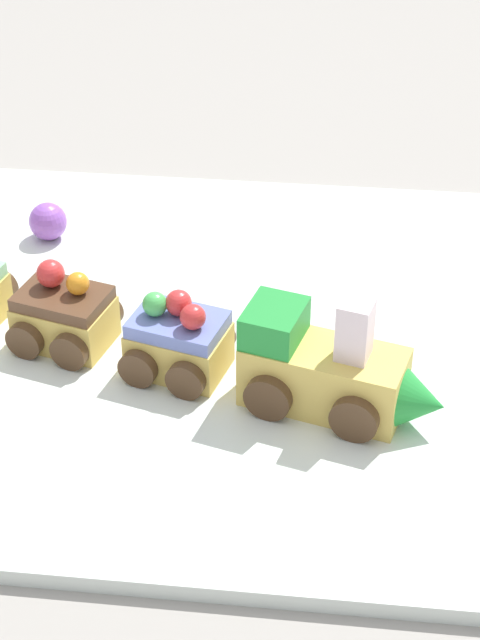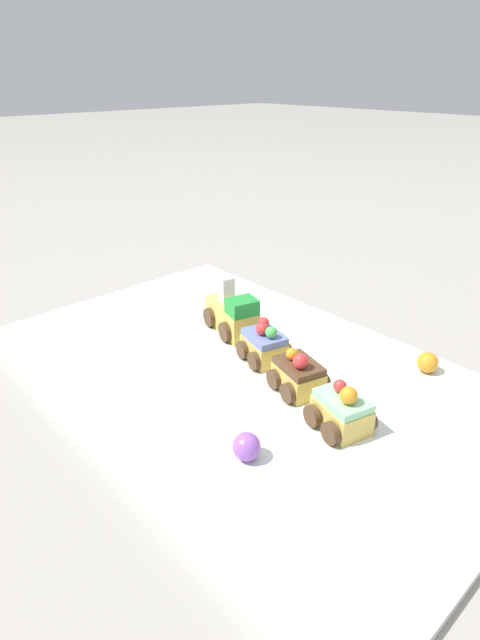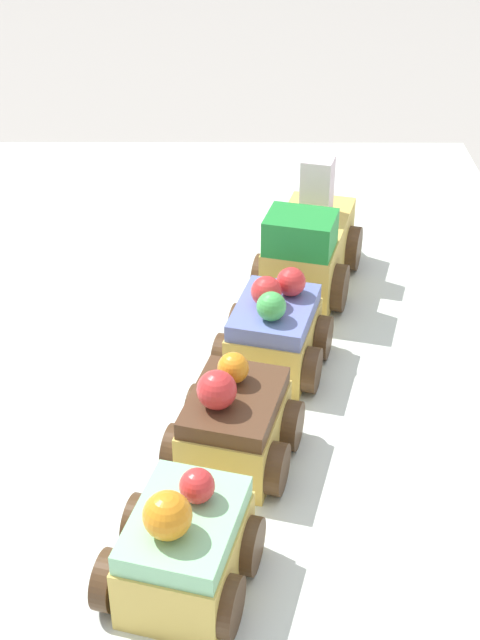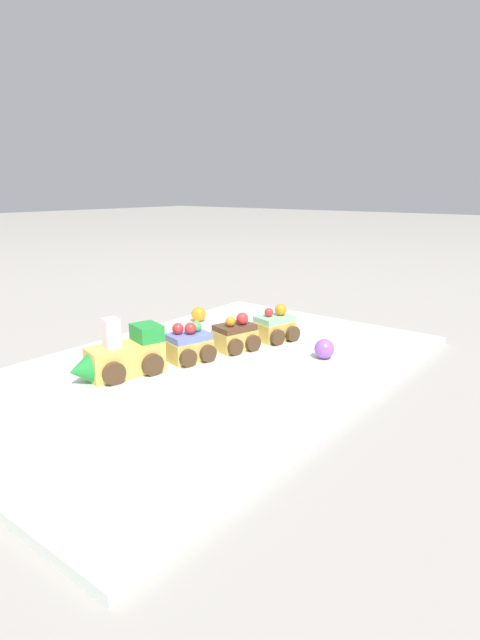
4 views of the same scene
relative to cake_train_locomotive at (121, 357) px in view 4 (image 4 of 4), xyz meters
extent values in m
plane|color=gray|center=(-0.11, 0.07, -0.04)|extent=(10.00, 10.00, 0.00)
cube|color=silver|center=(-0.11, 0.07, -0.03)|extent=(0.74, 0.48, 0.01)
cube|color=#E0BC56|center=(-0.01, 0.00, 0.00)|extent=(0.11, 0.07, 0.04)
cube|color=green|center=(-0.04, 0.01, 0.03)|extent=(0.05, 0.05, 0.02)
cone|color=green|center=(0.06, -0.02, -0.01)|extent=(0.04, 0.05, 0.04)
cube|color=white|center=(0.01, 0.00, 0.03)|extent=(0.03, 0.03, 0.02)
cube|color=white|center=(0.01, 0.00, 0.05)|extent=(0.03, 0.03, 0.02)
cylinder|color=#4C331E|center=(0.01, -0.03, -0.01)|extent=(0.03, 0.02, 0.03)
cylinder|color=#4C331E|center=(0.03, 0.02, -0.01)|extent=(0.03, 0.02, 0.03)
cylinder|color=#4C331E|center=(-0.04, -0.02, -0.01)|extent=(0.03, 0.02, 0.03)
cylinder|color=#4C331E|center=(-0.03, 0.04, -0.01)|extent=(0.03, 0.02, 0.03)
cube|color=#E0BC56|center=(-0.11, 0.03, -0.01)|extent=(0.07, 0.06, 0.03)
cube|color=#6B7AC6|center=(-0.11, 0.03, 0.01)|extent=(0.07, 0.06, 0.01)
sphere|color=#4CBC56|center=(-0.12, 0.03, 0.02)|extent=(0.02, 0.02, 0.02)
sphere|color=red|center=(-0.11, 0.03, 0.02)|extent=(0.02, 0.02, 0.02)
sphere|color=red|center=(-0.10, 0.02, 0.02)|extent=(0.02, 0.02, 0.02)
cylinder|color=#4C331E|center=(-0.10, 0.00, -0.01)|extent=(0.03, 0.01, 0.03)
cylinder|color=#4C331E|center=(-0.08, 0.05, -0.01)|extent=(0.03, 0.01, 0.03)
cylinder|color=#4C331E|center=(-0.13, 0.01, -0.01)|extent=(0.03, 0.01, 0.03)
cylinder|color=#4C331E|center=(-0.12, 0.06, -0.01)|extent=(0.03, 0.01, 0.03)
cube|color=#E0BC56|center=(-0.19, 0.05, -0.01)|extent=(0.07, 0.06, 0.03)
cube|color=brown|center=(-0.19, 0.05, 0.01)|extent=(0.07, 0.06, 0.01)
sphere|color=red|center=(-0.20, 0.06, 0.02)|extent=(0.02, 0.02, 0.02)
sphere|color=orange|center=(-0.18, 0.05, 0.02)|extent=(0.02, 0.02, 0.02)
cylinder|color=#4C331E|center=(-0.18, 0.02, -0.01)|extent=(0.03, 0.01, 0.03)
cylinder|color=#4C331E|center=(-0.17, 0.07, -0.01)|extent=(0.03, 0.01, 0.03)
cylinder|color=#4C331E|center=(-0.22, 0.03, -0.01)|extent=(0.03, 0.01, 0.03)
cylinder|color=#4C331E|center=(-0.20, 0.08, -0.01)|extent=(0.03, 0.01, 0.03)
cube|color=#E0BC56|center=(-0.28, 0.08, -0.01)|extent=(0.07, 0.06, 0.03)
cube|color=#93DBA3|center=(-0.28, 0.08, 0.01)|extent=(0.07, 0.06, 0.01)
sphere|color=orange|center=(-0.29, 0.08, 0.03)|extent=(0.03, 0.03, 0.02)
sphere|color=red|center=(-0.27, 0.07, 0.02)|extent=(0.02, 0.02, 0.02)
cylinder|color=#4C331E|center=(-0.27, 0.04, -0.01)|extent=(0.03, 0.01, 0.03)
cylinder|color=#4C331E|center=(-0.26, 0.10, -0.01)|extent=(0.03, 0.01, 0.03)
cylinder|color=#4C331E|center=(-0.30, 0.05, -0.01)|extent=(0.03, 0.01, 0.03)
cylinder|color=#4C331E|center=(-0.29, 0.11, -0.01)|extent=(0.03, 0.01, 0.03)
sphere|color=#9956C6|center=(-0.24, 0.19, -0.01)|extent=(0.03, 0.03, 0.03)
sphere|color=orange|center=(-0.29, -0.12, -0.01)|extent=(0.03, 0.03, 0.03)
camera|label=1|loc=(0.00, -0.56, 0.43)|focal=60.00mm
camera|label=2|loc=(-0.55, 0.49, 0.35)|focal=28.00mm
camera|label=3|loc=(-0.56, 0.05, 0.29)|focal=50.00mm
camera|label=4|loc=(0.42, 0.55, 0.23)|focal=28.00mm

